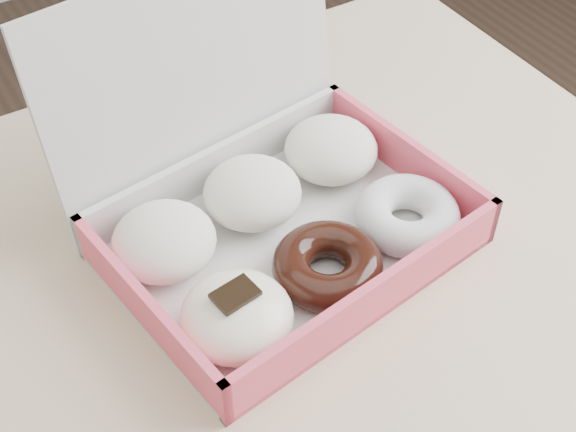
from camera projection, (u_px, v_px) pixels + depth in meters
donut_box at (273, 212)px, 0.73m from camera, size 0.35×0.31×0.23m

